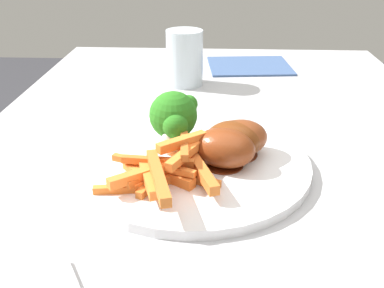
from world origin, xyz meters
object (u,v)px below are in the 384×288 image
carrot_fries_pile (164,171)px  water_glass (185,58)px  broccoli_floret_front (174,116)px  chicken_drumstick_extra (230,140)px  dinner_plate (192,163)px  chicken_drumstick_far (224,148)px  dining_table (220,210)px  chicken_drumstick_near (235,139)px

carrot_fries_pile → water_glass: bearing=0.3°
broccoli_floret_front → chicken_drumstick_extra: (-0.02, -0.07, -0.02)m
dinner_plate → chicken_drumstick_far: (-0.01, -0.04, 0.03)m
dining_table → chicken_drumstick_far: bearing=179.9°
dinner_plate → chicken_drumstick_extra: size_ratio=2.43×
broccoli_floret_front → water_glass: size_ratio=0.73×
carrot_fries_pile → dining_table: bearing=-26.0°
dining_table → broccoli_floret_front: 0.19m
broccoli_floret_front → carrot_fries_pile: 0.09m
chicken_drumstick_near → dinner_plate: bearing=102.8°
dining_table → chicken_drumstick_near: size_ratio=7.74×
chicken_drumstick_far → chicken_drumstick_extra: 0.02m
dining_table → carrot_fries_pile: 0.21m
dining_table → dinner_plate: dinner_plate is taller
dining_table → chicken_drumstick_extra: size_ratio=8.60×
dinner_plate → carrot_fries_pile: bearing=154.5°
broccoli_floret_front → chicken_drumstick_far: bearing=-126.2°
chicken_drumstick_far → chicken_drumstick_near: bearing=-28.6°
dinner_plate → water_glass: size_ratio=2.85×
broccoli_floret_front → water_glass: water_glass is taller
chicken_drumstick_extra → water_glass: size_ratio=1.17×
dinner_plate → chicken_drumstick_near: chicken_drumstick_near is taller
carrot_fries_pile → chicken_drumstick_extra: size_ratio=1.18×
carrot_fries_pile → chicken_drumstick_far: 0.08m
carrot_fries_pile → chicken_drumstick_extra: bearing=-47.7°
dinner_plate → carrot_fries_pile: 0.07m
dining_table → carrot_fries_pile: (-0.14, 0.07, 0.14)m
chicken_drumstick_far → water_glass: bearing=11.6°
dining_table → broccoli_floret_front: (-0.05, 0.06, 0.17)m
dining_table → chicken_drumstick_extra: bearing=-173.4°
broccoli_floret_front → carrot_fries_pile: broccoli_floret_front is taller
dinner_plate → chicken_drumstick_near: bearing=-77.2°
carrot_fries_pile → water_glass: 0.38m
chicken_drumstick_near → chicken_drumstick_far: (-0.03, 0.01, 0.00)m
dining_table → dinner_plate: size_ratio=3.54×
carrot_fries_pile → chicken_drumstick_far: bearing=-56.1°
broccoli_floret_front → chicken_drumstick_far: (-0.05, -0.06, -0.02)m
chicken_drumstick_extra → water_glass: bearing=13.9°
dining_table → chicken_drumstick_far: chicken_drumstick_far is taller
chicken_drumstick_near → chicken_drumstick_far: size_ratio=1.06×
chicken_drumstick_extra → chicken_drumstick_near: bearing=-68.7°
dinner_plate → broccoli_floret_front: size_ratio=3.93×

